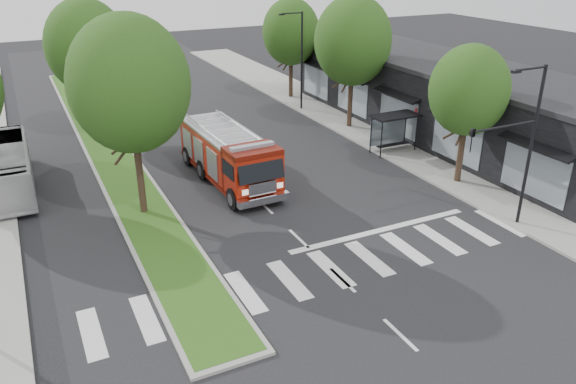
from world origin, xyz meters
The scene contains 14 objects.
ground centered at (0.00, 0.00, 0.00)m, with size 140.00×140.00×0.00m, color black.
sidewalk_right centered at (12.50, 10.00, 0.07)m, with size 5.00×80.00×0.15m, color gray.
median centered at (-6.00, 18.00, 0.08)m, with size 3.00×50.00×0.15m.
storefront_row centered at (17.00, 10.00, 2.50)m, with size 8.00×30.00×5.00m, color black.
bus_shelter centered at (11.20, 8.15, 2.04)m, with size 3.20×1.60×2.61m.
tree_right_near centered at (11.50, 2.00, 5.51)m, with size 4.40×4.40×8.05m.
tree_right_mid centered at (11.50, 14.00, 6.49)m, with size 5.60×5.60×9.72m.
tree_right_far centered at (11.50, 24.00, 5.84)m, with size 5.00×5.00×8.73m.
tree_median_near centered at (-6.00, 6.00, 6.81)m, with size 5.80×5.80×10.16m.
tree_median_far centered at (-6.00, 20.00, 6.49)m, with size 5.60×5.60×9.72m.
streetlight_right_near centered at (9.61, -3.50, 4.67)m, with size 4.08×0.22×8.00m.
streetlight_right_far centered at (10.35, 20.00, 4.48)m, with size 2.11×0.20×8.00m.
fire_engine centered at (-0.44, 8.14, 1.59)m, with size 3.22×9.67×3.32m.
city_bus centered at (-12.00, 12.59, 1.33)m, with size 2.23×9.54×2.66m, color #B3B2B7.
Camera 1 is at (-10.87, -20.91, 12.95)m, focal length 35.00 mm.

